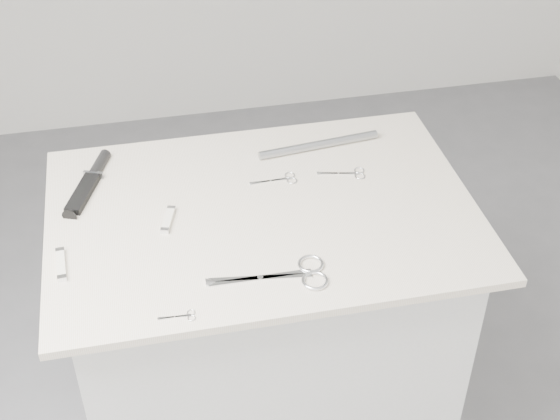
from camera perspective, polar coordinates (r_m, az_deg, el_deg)
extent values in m
cube|color=silver|center=(2.15, -1.10, -9.91)|extent=(0.90, 0.60, 0.90)
cube|color=beige|center=(1.83, -1.28, -0.23)|extent=(1.00, 0.70, 0.02)
cube|color=silver|center=(1.64, -1.46, -4.99)|extent=(0.22, 0.05, 0.00)
cylinder|color=silver|center=(1.64, -1.46, -4.96)|extent=(0.01, 0.01, 0.01)
torus|color=silver|center=(1.67, 2.26, -3.97)|extent=(0.06, 0.06, 0.01)
torus|color=silver|center=(1.64, 2.57, -5.19)|extent=(0.06, 0.06, 0.01)
cube|color=silver|center=(1.95, 4.29, 2.68)|extent=(0.10, 0.04, 0.00)
cylinder|color=silver|center=(1.95, 4.29, 2.70)|extent=(0.01, 0.01, 0.00)
torus|color=silver|center=(1.96, 5.81, 2.90)|extent=(0.03, 0.03, 0.00)
torus|color=silver|center=(1.94, 5.87, 2.48)|extent=(0.03, 0.03, 0.00)
cube|color=silver|center=(1.91, -0.70, 2.14)|extent=(0.10, 0.02, 0.00)
cylinder|color=silver|center=(1.91, -0.70, 2.16)|extent=(0.01, 0.01, 0.00)
torus|color=silver|center=(1.93, 0.72, 2.56)|extent=(0.03, 0.03, 0.00)
torus|color=silver|center=(1.91, 0.89, 2.16)|extent=(0.03, 0.03, 0.00)
cube|color=silver|center=(1.58, -7.72, -7.77)|extent=(0.07, 0.01, 0.00)
cylinder|color=silver|center=(1.58, -7.72, -7.75)|extent=(0.00, 0.00, 0.00)
torus|color=silver|center=(1.58, -6.52, -7.46)|extent=(0.02, 0.02, 0.00)
torus|color=silver|center=(1.57, -6.48, -7.86)|extent=(0.02, 0.02, 0.00)
cube|color=black|center=(1.92, -14.22, 1.24)|extent=(0.09, 0.16, 0.02)
cube|color=gray|center=(1.98, -13.49, 2.57)|extent=(0.06, 0.03, 0.02)
cylinder|color=black|center=(2.01, -13.05, 3.31)|extent=(0.06, 0.10, 0.03)
cube|color=silver|center=(1.73, -15.73, -3.83)|extent=(0.03, 0.10, 0.01)
cube|color=silver|center=(1.77, -15.79, -2.88)|extent=(0.02, 0.01, 0.01)
cube|color=silver|center=(1.70, -15.66, -4.81)|extent=(0.02, 0.01, 0.01)
cube|color=silver|center=(1.81, -8.18, -0.70)|extent=(0.04, 0.09, 0.01)
cube|color=silver|center=(1.84, -7.95, 0.10)|extent=(0.02, 0.02, 0.01)
cube|color=silver|center=(1.77, -8.43, -1.50)|extent=(0.02, 0.02, 0.01)
cylinder|color=gray|center=(2.03, 2.86, 4.79)|extent=(0.33, 0.06, 0.02)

